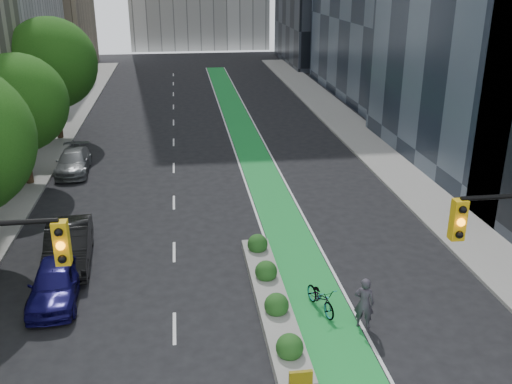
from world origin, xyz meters
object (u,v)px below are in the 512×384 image
object	(u,v)px
bicycle	(321,297)
cyclist	(364,303)
median_planter	(272,297)
parked_car_left_mid	(68,245)
parked_car_left_far	(73,162)
parked_car_left_near	(55,282)

from	to	relation	value
bicycle	cyclist	bearing A→B (deg)	-61.18
median_planter	parked_car_left_mid	world-z (taller)	parked_car_left_mid
parked_car_left_mid	median_planter	bearing A→B (deg)	-33.43
cyclist	median_planter	bearing A→B (deg)	-7.20
parked_car_left_far	median_planter	bearing A→B (deg)	-61.66
cyclist	parked_car_left_near	bearing A→B (deg)	7.50
cyclist	parked_car_left_far	xyz separation A→B (m)	(-12.97, 18.84, -0.29)
median_planter	parked_car_left_far	bearing A→B (deg)	120.38
parked_car_left_mid	parked_car_left_far	size ratio (longest dim) A/B	1.08
parked_car_left_near	median_planter	bearing A→B (deg)	-12.34
bicycle	parked_car_left_far	distance (m)	21.11
parked_car_left_near	parked_car_left_far	distance (m)	15.56
median_planter	parked_car_left_far	distance (m)	19.71
median_planter	bicycle	size ratio (longest dim) A/B	5.12
median_planter	parked_car_left_far	size ratio (longest dim) A/B	2.15
median_planter	parked_car_left_near	xyz separation A→B (m)	(-8.20, 1.54, 0.39)
median_planter	cyclist	distance (m)	3.57
bicycle	parked_car_left_far	xyz separation A→B (m)	(-11.73, 17.55, 0.17)
median_planter	cyclist	xyz separation A→B (m)	(3.00, -1.84, 0.61)
bicycle	parked_car_left_mid	distance (m)	11.20
bicycle	parked_car_left_mid	size ratio (longest dim) A/B	0.39
parked_car_left_near	parked_car_left_mid	bearing A→B (deg)	88.31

